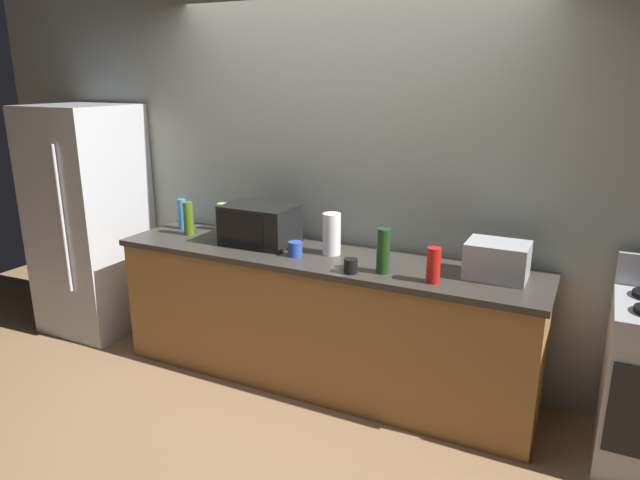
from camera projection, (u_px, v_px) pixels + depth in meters
ground_plane at (292, 409)px, 3.57m from camera, size 8.00×8.00×0.00m
back_wall at (347, 176)px, 3.89m from camera, size 6.40×0.10×2.70m
counter_run at (320, 319)px, 3.79m from camera, size 2.84×0.64×0.90m
refrigerator at (90, 220)px, 4.54m from camera, size 0.72×0.73×1.80m
microwave at (260, 225)px, 3.87m from camera, size 0.48×0.35×0.27m
toaster_oven at (497, 260)px, 3.22m from camera, size 0.34×0.26×0.21m
paper_towel_roll at (332, 234)px, 3.65m from camera, size 0.12×0.12×0.27m
bottle_wine at (383, 251)px, 3.30m from camera, size 0.08×0.08×0.27m
bottle_hot_sauce at (434, 265)px, 3.15m from camera, size 0.08×0.08×0.20m
bottle_hand_soap at (223, 217)px, 4.22m from camera, size 0.07×0.07×0.21m
bottle_olive_oil at (188, 218)px, 4.10m from camera, size 0.07×0.07×0.24m
bottle_spray_cleaner at (182, 214)px, 4.26m from camera, size 0.06×0.06×0.23m
mug_black at (351, 266)px, 3.32m from camera, size 0.08×0.08×0.09m
mug_blue at (295, 249)px, 3.63m from camera, size 0.09×0.09×0.09m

